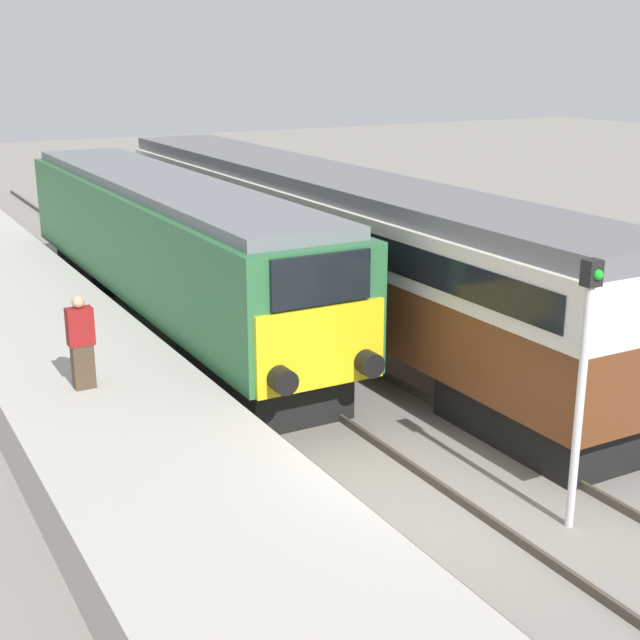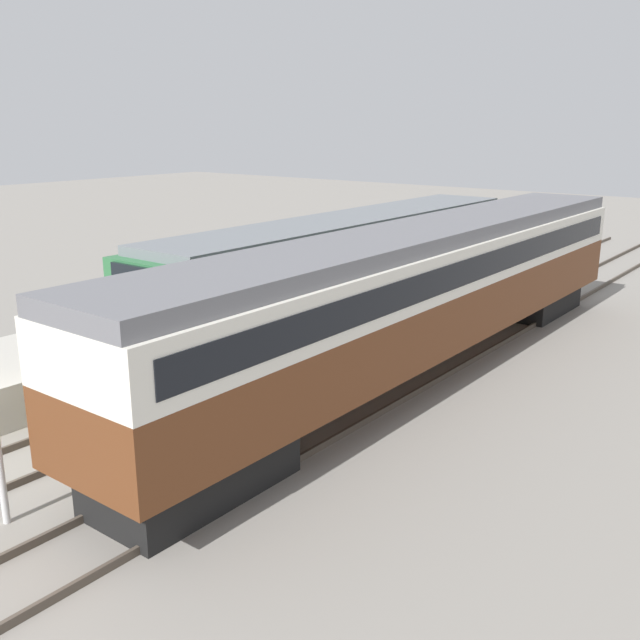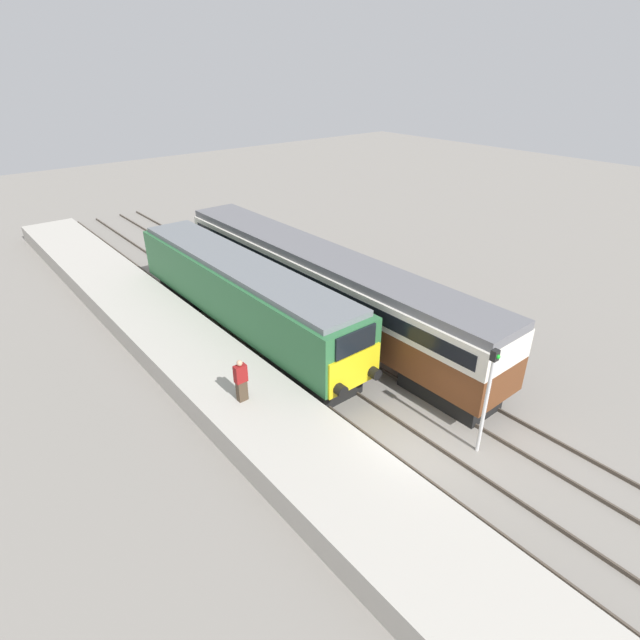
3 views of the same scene
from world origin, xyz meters
The scene contains 8 objects.
ground_plane centered at (0.00, 0.00, 0.00)m, with size 120.00×120.00×0.00m, color gray.
platform_left centered at (-3.30, 8.00, 0.51)m, with size 3.50×50.00×1.01m.
rails_near_track centered at (0.00, 5.00, 0.07)m, with size 1.51×60.00×0.14m.
rails_far_track centered at (3.40, 5.00, 0.07)m, with size 1.50×60.00×0.14m.
locomotive centered at (0.00, 10.87, 2.08)m, with size 2.70×15.98×3.66m.
passenger_carriage centered at (3.40, 9.20, 2.35)m, with size 2.75×20.20×3.85m.
person_on_platform centered at (-3.61, 5.03, 1.83)m, with size 0.44×0.26×1.65m.
signal_post centered at (1.70, -1.25, 2.35)m, with size 0.24×0.28×3.96m.
Camera 3 is at (-10.64, -7.84, 11.78)m, focal length 28.00 mm.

